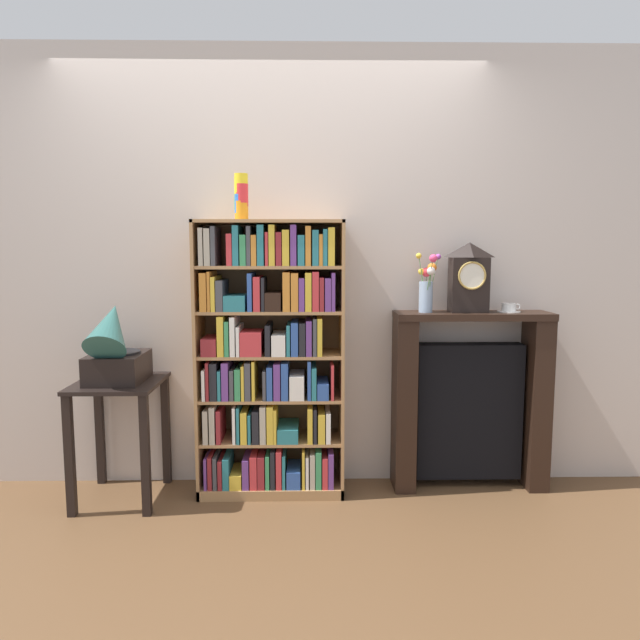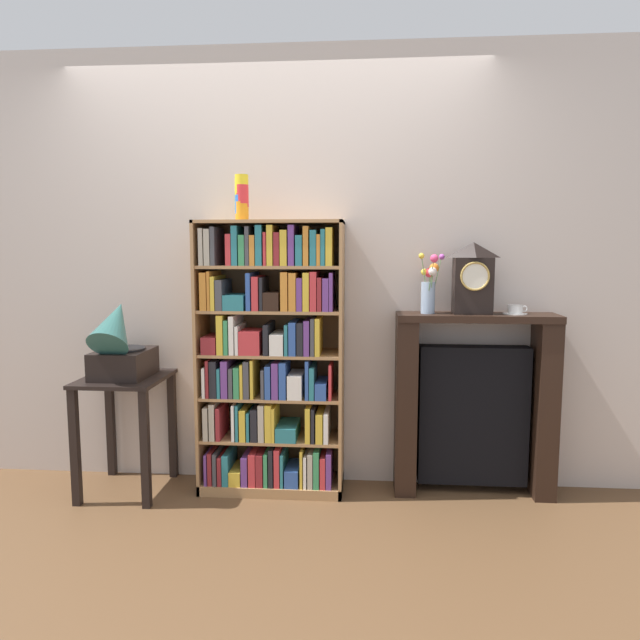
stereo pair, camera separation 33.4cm
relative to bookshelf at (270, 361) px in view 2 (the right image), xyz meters
The scene contains 10 objects.
ground_plane 0.79m from the bookshelf, 86.72° to the right, with size 7.46×6.40×0.02m, color brown.
wall_back 0.59m from the bookshelf, 51.51° to the left, with size 4.46×0.08×2.60m, color beige.
bookshelf is the anchor object (origin of this frame).
cup_stack 0.95m from the bookshelf, 166.24° to the right, with size 0.08×0.08×0.25m.
side_table_left 0.89m from the bookshelf, behind, with size 0.46×0.51×0.69m.
gramophone 0.86m from the bookshelf, behind, with size 0.29×0.46×0.51m.
fireplace_mantel 1.21m from the bookshelf, ahead, with size 0.91×0.26×1.06m.
mantel_clock 1.25m from the bookshelf, ahead, with size 0.21×0.14×0.40m.
flower_vase 1.01m from the bookshelf, ahead, with size 0.15×0.18×0.34m.
teacup_with_saucer 1.43m from the bookshelf, ahead, with size 0.13×0.13×0.05m.
Camera 2 is at (0.56, -3.19, 1.42)m, focal length 32.73 mm.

